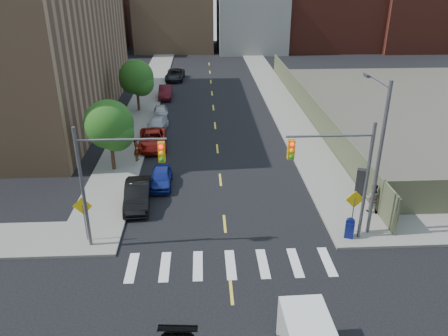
{
  "coord_description": "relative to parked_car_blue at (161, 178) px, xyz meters",
  "views": [
    {
      "loc": [
        -1.18,
        -14.46,
        14.07
      ],
      "look_at": [
        0.15,
        11.7,
        2.0
      ],
      "focal_mm": 35.0,
      "sensor_mm": 36.0,
      "label": 1
    }
  ],
  "objects": [
    {
      "name": "parked_car_silver",
      "position": [
        -1.3,
        11.4,
        -0.0
      ],
      "size": [
        2.17,
        4.45,
        1.25
      ],
      "primitive_type": "imported",
      "rotation": [
        0.0,
        0.0,
        -0.1
      ],
      "color": "#B6B8BE",
      "rests_on": "ground"
    },
    {
      "name": "pedestrian_west",
      "position": [
        -2.23,
        4.25,
        0.42
      ],
      "size": [
        0.52,
        0.71,
        1.79
      ],
      "primitive_type": "imported",
      "rotation": [
        0.0,
        0.0,
        1.43
      ],
      "color": "gray",
      "rests_on": "sidewalk_nw"
    },
    {
      "name": "parked_car_white",
      "position": [
        -1.3,
        15.42,
        -0.02
      ],
      "size": [
        1.66,
        3.65,
        1.22
      ],
      "primitive_type": "imported",
      "rotation": [
        0.0,
        0.0,
        0.06
      ],
      "color": "silver",
      "rests_on": "ground"
    },
    {
      "name": "payphone",
      "position": [
        13.4,
        -2.3,
        0.45
      ],
      "size": [
        0.68,
        0.63,
        1.85
      ],
      "primitive_type": "cube",
      "rotation": [
        0.0,
        0.0,
        -0.41
      ],
      "color": "black",
      "rests_on": "sidewalk_ne"
    },
    {
      "name": "tree_west_far",
      "position": [
        -3.8,
        17.74,
        2.85
      ],
      "size": [
        3.66,
        3.64,
        5.52
      ],
      "color": "#332114",
      "rests_on": "ground"
    },
    {
      "name": "warn_sign_ne",
      "position": [
        11.4,
        -6.81,
        1.37
      ],
      "size": [
        1.06,
        0.06,
        2.83
      ],
      "color": "#59595E",
      "rests_on": "ground"
    },
    {
      "name": "sidewalk_ne",
      "position": [
        11.95,
        28.19,
        -0.55
      ],
      "size": [
        3.5,
        73.0,
        0.15
      ],
      "primitive_type": "cube",
      "color": "gray",
      "rests_on": "ground"
    },
    {
      "name": "bg_bldg_east",
      "position": [
        26.2,
        58.69,
        7.38
      ],
      "size": [
        18.0,
        18.0,
        16.0
      ],
      "primitive_type": "cube",
      "color": "#592319",
      "rests_on": "ground"
    },
    {
      "name": "parked_car_red",
      "position": [
        -1.3,
        7.35,
        0.07
      ],
      "size": [
        2.69,
        5.19,
        1.4
      ],
      "primitive_type": "imported",
      "rotation": [
        0.0,
        0.0,
        0.08
      ],
      "color": "#A21910",
      "rests_on": "ground"
    },
    {
      "name": "streetlight_ne",
      "position": [
        12.4,
        -6.41,
        4.59
      ],
      "size": [
        0.25,
        3.7,
        9.0
      ],
      "color": "#59595E",
      "rests_on": "ground"
    },
    {
      "name": "bg_bldg_west",
      "position": [
        -17.8,
        56.69,
        5.38
      ],
      "size": [
        14.0,
        18.0,
        12.0
      ],
      "primitive_type": "cube",
      "color": "#592319",
      "rests_on": "ground"
    },
    {
      "name": "warn_sign_midwest",
      "position": [
        -3.6,
        6.69,
        1.37
      ],
      "size": [
        1.06,
        0.06,
        2.83
      ],
      "color": "#59595E",
      "rests_on": "ground"
    },
    {
      "name": "pedestrian_east",
      "position": [
        13.4,
        -4.56,
        0.47
      ],
      "size": [
        1.12,
        1.0,
        1.89
      ],
      "primitive_type": "imported",
      "rotation": [
        0.0,
        0.0,
        2.76
      ],
      "color": "gray",
      "rests_on": "sidewalk_ne"
    },
    {
      "name": "parked_car_grey",
      "position": [
        -0.67,
        32.03,
        0.09
      ],
      "size": [
        2.63,
        5.27,
        1.44
      ],
      "primitive_type": "imported",
      "rotation": [
        0.0,
        0.0,
        -0.05
      ],
      "color": "black",
      "rests_on": "ground"
    },
    {
      "name": "parked_car_maroon",
      "position": [
        -1.3,
        22.9,
        0.09
      ],
      "size": [
        1.58,
        4.34,
        1.42
      ],
      "primitive_type": "imported",
      "rotation": [
        0.0,
        0.0,
        0.02
      ],
      "color": "#410D14",
      "rests_on": "ground"
    },
    {
      "name": "signal_ne",
      "position": [
        10.18,
        -7.31,
        3.9
      ],
      "size": [
        4.59,
        0.3,
        7.0
      ],
      "color": "#59595E",
      "rests_on": "ground"
    },
    {
      "name": "tree_west_near",
      "position": [
        -3.8,
        2.74,
        2.85
      ],
      "size": [
        3.66,
        3.64,
        5.52
      ],
      "color": "#332114",
      "rests_on": "ground"
    },
    {
      "name": "bg_bldg_center",
      "position": [
        12.2,
        56.69,
        4.38
      ],
      "size": [
        12.0,
        16.0,
        10.0
      ],
      "primitive_type": "cube",
      "color": "gray",
      "rests_on": "ground"
    },
    {
      "name": "fence_north",
      "position": [
        13.8,
        14.69,
        0.63
      ],
      "size": [
        0.12,
        44.0,
        2.5
      ],
      "primitive_type": "cube",
      "color": "#5D5E42",
      "rests_on": "ground"
    },
    {
      "name": "bg_bldg_midwest",
      "position": [
        -1.8,
        58.69,
        6.88
      ],
      "size": [
        14.0,
        16.0,
        15.0
      ],
      "primitive_type": "cube",
      "color": "#8C6B4C",
      "rests_on": "ground"
    },
    {
      "name": "parked_car_blue",
      "position": [
        0.0,
        0.0,
        0.0
      ],
      "size": [
        1.53,
        3.69,
        1.25
      ],
      "primitive_type": "imported",
      "rotation": [
        0.0,
        0.0,
        0.01
      ],
      "color": "navy",
      "rests_on": "ground"
    },
    {
      "name": "mailbox",
      "position": [
        11.14,
        -7.31,
        0.12
      ],
      "size": [
        0.6,
        0.54,
        1.22
      ],
      "rotation": [
        0.0,
        0.0,
        -0.37
      ],
      "color": "navy",
      "rests_on": "sidewalk_ne"
    },
    {
      "name": "ground",
      "position": [
        4.2,
        -13.31,
        -0.62
      ],
      "size": [
        160.0,
        160.0,
        0.0
      ],
      "primitive_type": "plane",
      "color": "black",
      "rests_on": "ground"
    },
    {
      "name": "signal_nw",
      "position": [
        -1.78,
        -7.31,
        3.9
      ],
      "size": [
        4.59,
        0.3,
        7.0
      ],
      "color": "#59595E",
      "rests_on": "ground"
    },
    {
      "name": "warn_sign_nw",
      "position": [
        -3.6,
        -6.81,
        1.37
      ],
      "size": [
        1.06,
        0.06,
        2.83
      ],
      "color": "#59595E",
      "rests_on": "ground"
    },
    {
      "name": "sidewalk_nw",
      "position": [
        -3.55,
        28.19,
        -0.55
      ],
      "size": [
        3.5,
        73.0,
        0.15
      ],
      "primitive_type": "cube",
      "color": "gray",
      "rests_on": "ground"
    },
    {
      "name": "parked_car_black",
      "position": [
        -1.3,
        -2.69,
        0.11
      ],
      "size": [
        1.85,
        4.56,
        1.47
      ],
      "primitive_type": "imported",
      "rotation": [
        0.0,
        0.0,
        0.07
      ],
      "color": "black",
      "rests_on": "ground"
    }
  ]
}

